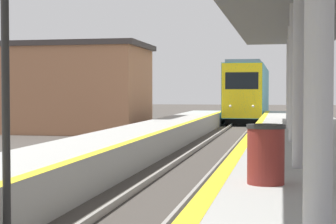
% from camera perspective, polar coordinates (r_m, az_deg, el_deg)
% --- Properties ---
extents(train, '(2.80, 17.48, 4.62)m').
position_cam_1_polar(train, '(46.92, 8.24, 2.01)').
color(train, black).
rests_on(train, ground).
extents(signal_near, '(0.36, 0.31, 5.08)m').
position_cam_1_polar(signal_near, '(8.69, -16.28, 9.28)').
color(signal_near, black).
rests_on(signal_near, ground).
extents(station_canopy, '(4.41, 28.14, 4.18)m').
position_cam_1_polar(station_canopy, '(16.75, 12.72, 10.66)').
color(station_canopy, '#99999E').
rests_on(station_canopy, platform_right).
extents(trash_bin, '(0.61, 0.61, 0.94)m').
position_cam_1_polar(trash_bin, '(8.99, 9.90, -4.23)').
color(trash_bin, maroon).
rests_on(trash_bin, platform_right).
extents(station_building, '(9.68, 5.80, 5.21)m').
position_cam_1_polar(station_building, '(33.70, -10.34, 2.42)').
color(station_building, '#9E6B4C').
rests_on(station_building, ground).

